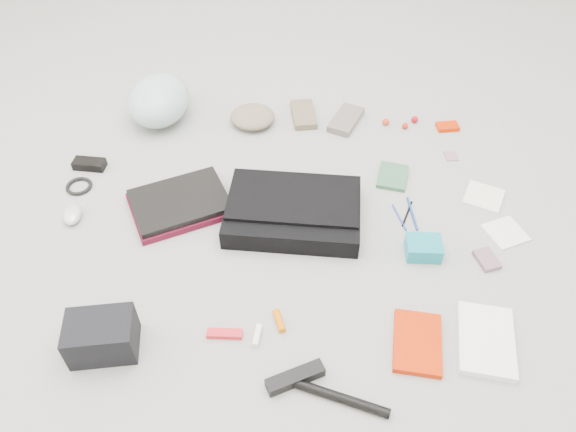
{
  "coord_description": "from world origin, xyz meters",
  "views": [
    {
      "loc": [
        0.02,
        -1.28,
        1.38
      ],
      "look_at": [
        0.0,
        0.0,
        0.05
      ],
      "focal_mm": 35.0,
      "sensor_mm": 36.0,
      "label": 1
    }
  ],
  "objects_px": {
    "accordion_wallet": "(424,248)",
    "laptop": "(180,201)",
    "book_red": "(417,343)",
    "bike_helmet": "(159,100)",
    "messenger_bag": "(293,211)",
    "camera_bag": "(102,336)"
  },
  "relations": [
    {
      "from": "accordion_wallet",
      "to": "messenger_bag",
      "type": "bearing_deg",
      "value": 162.43
    },
    {
      "from": "messenger_bag",
      "to": "laptop",
      "type": "distance_m",
      "value": 0.39
    },
    {
      "from": "messenger_bag",
      "to": "book_red",
      "type": "xyz_separation_m",
      "value": [
        0.35,
        -0.48,
        -0.03
      ]
    },
    {
      "from": "bike_helmet",
      "to": "accordion_wallet",
      "type": "distance_m",
      "value": 1.2
    },
    {
      "from": "bike_helmet",
      "to": "camera_bag",
      "type": "bearing_deg",
      "value": -82.41
    },
    {
      "from": "bike_helmet",
      "to": "accordion_wallet",
      "type": "xyz_separation_m",
      "value": [
        0.96,
        -0.71,
        -0.06
      ]
    },
    {
      "from": "camera_bag",
      "to": "bike_helmet",
      "type": "bearing_deg",
      "value": 84.13
    },
    {
      "from": "messenger_bag",
      "to": "book_red",
      "type": "distance_m",
      "value": 0.6
    },
    {
      "from": "bike_helmet",
      "to": "camera_bag",
      "type": "xyz_separation_m",
      "value": [
        0.03,
        -1.07,
        -0.03
      ]
    },
    {
      "from": "accordion_wallet",
      "to": "camera_bag",
      "type": "bearing_deg",
      "value": -157.17
    },
    {
      "from": "book_red",
      "to": "accordion_wallet",
      "type": "distance_m",
      "value": 0.34
    },
    {
      "from": "bike_helmet",
      "to": "accordion_wallet",
      "type": "height_order",
      "value": "bike_helmet"
    },
    {
      "from": "camera_bag",
      "to": "book_red",
      "type": "relative_size",
      "value": 0.92
    },
    {
      "from": "messenger_bag",
      "to": "laptop",
      "type": "relative_size",
      "value": 1.4
    },
    {
      "from": "laptop",
      "to": "bike_helmet",
      "type": "distance_m",
      "value": 0.54
    },
    {
      "from": "camera_bag",
      "to": "laptop",
      "type": "bearing_deg",
      "value": 69.79
    },
    {
      "from": "messenger_bag",
      "to": "book_red",
      "type": "bearing_deg",
      "value": -49.31
    },
    {
      "from": "messenger_bag",
      "to": "bike_helmet",
      "type": "relative_size",
      "value": 1.49
    },
    {
      "from": "messenger_bag",
      "to": "book_red",
      "type": "relative_size",
      "value": 2.25
    },
    {
      "from": "accordion_wallet",
      "to": "laptop",
      "type": "bearing_deg",
      "value": 168.19
    },
    {
      "from": "laptop",
      "to": "camera_bag",
      "type": "height_order",
      "value": "camera_bag"
    },
    {
      "from": "messenger_bag",
      "to": "accordion_wallet",
      "type": "relative_size",
      "value": 4.04
    }
  ]
}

